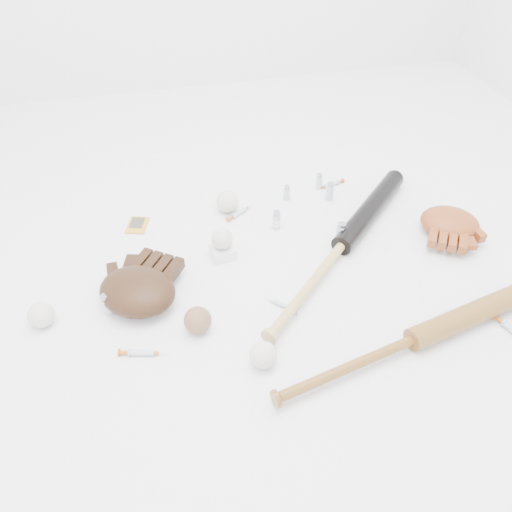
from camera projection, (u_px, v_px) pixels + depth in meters
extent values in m
plane|color=white|center=(274.00, 275.00, 1.60)|extent=(3.00, 3.00, 0.00)
cube|color=gold|center=(137.00, 225.00, 1.78)|extent=(0.09, 0.11, 0.01)
cube|color=white|center=(223.00, 251.00, 1.65)|extent=(0.08, 0.08, 0.04)
sphere|color=silver|center=(222.00, 239.00, 1.61)|extent=(0.07, 0.07, 0.07)
sphere|color=silver|center=(41.00, 315.00, 1.43)|extent=(0.07, 0.07, 0.07)
sphere|color=silver|center=(227.00, 201.00, 1.83)|extent=(0.08, 0.08, 0.08)
sphere|color=silver|center=(263.00, 355.00, 1.32)|extent=(0.07, 0.07, 0.07)
sphere|color=brown|center=(198.00, 320.00, 1.41)|extent=(0.08, 0.08, 0.08)
cylinder|color=#AFBAC0|center=(330.00, 191.00, 1.88)|extent=(0.03, 0.03, 0.08)
cylinder|color=#AFBAC0|center=(287.00, 193.00, 1.88)|extent=(0.02, 0.02, 0.06)
cylinder|color=#AFBAC0|center=(276.00, 220.00, 1.75)|extent=(0.03, 0.03, 0.07)
cylinder|color=#AFBAC0|center=(341.00, 233.00, 1.69)|extent=(0.03, 0.03, 0.08)
cylinder|color=#AFBAC0|center=(107.00, 304.00, 1.46)|extent=(0.03, 0.03, 0.07)
cylinder|color=#AFBAC0|center=(319.00, 181.00, 1.94)|extent=(0.02, 0.02, 0.06)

